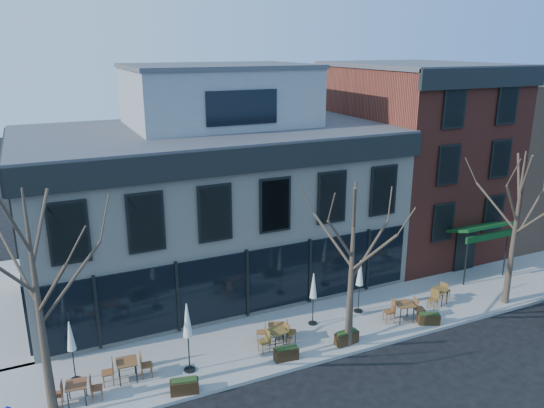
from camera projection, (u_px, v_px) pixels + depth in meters
name	position (u px, v px, depth m)	size (l,w,h in m)	color
ground	(247.00, 320.00, 24.47)	(120.00, 120.00, 0.00)	black
sidewalk_front	(332.00, 325.00, 23.88)	(33.50, 4.70, 0.15)	gray
corner_building	(210.00, 194.00, 27.54)	(18.39, 10.39, 11.10)	beige
red_brick_building	(412.00, 156.00, 32.37)	(8.20, 11.78, 11.18)	maroon
bg_building	(515.00, 150.00, 37.44)	(12.00, 12.00, 10.00)	#8C664C
tree_corner	(39.00, 302.00, 17.06)	(3.93, 3.98, 7.92)	#382B21
tree_mid	(352.00, 264.00, 21.18)	(3.50, 3.55, 7.04)	#382B21
tree_right	(516.00, 227.00, 24.72)	(3.72, 3.77, 7.48)	#382B21
cafe_set_0	(77.00, 391.00, 18.48)	(1.80, 0.80, 0.93)	brown
cafe_set_1	(127.00, 368.00, 19.71)	(1.91, 0.82, 0.99)	brown
cafe_set_2	(277.00, 337.00, 21.89)	(1.80, 0.81, 0.93)	brown
cafe_set_3	(276.00, 331.00, 22.31)	(1.75, 1.07, 0.91)	brown
cafe_set_4	(404.00, 310.00, 23.98)	(2.03, 0.96, 1.04)	brown
cafe_set_5	(439.00, 294.00, 25.57)	(1.79, 1.09, 0.93)	brown
umbrella_0	(71.00, 339.00, 19.35)	(0.39, 0.39, 2.46)	black
umbrella_1	(187.00, 324.00, 19.86)	(0.46, 0.46, 2.85)	black
umbrella_2	(313.00, 288.00, 23.34)	(0.40, 0.40, 2.47)	black
umbrella_3	(360.00, 276.00, 24.41)	(0.42, 0.42, 2.61)	black
planter_0	(184.00, 386.00, 19.04)	(1.08, 0.62, 0.57)	#311F10
planter_1	(286.00, 353.00, 21.08)	(1.01, 0.51, 0.54)	black
planter_2	(347.00, 337.00, 22.21)	(1.06, 0.51, 0.57)	#312110
planter_3	(429.00, 319.00, 23.76)	(1.03, 0.75, 0.54)	#322310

